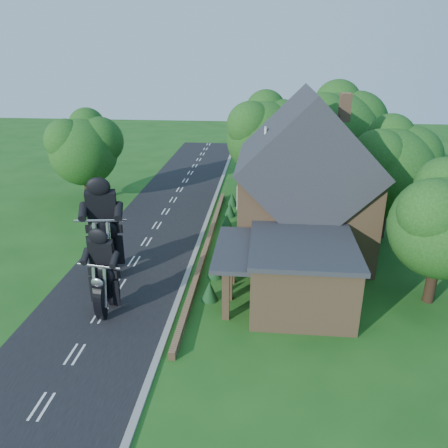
# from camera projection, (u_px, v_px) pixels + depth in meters

# --- Properties ---
(ground) EXTENTS (120.00, 120.00, 0.00)m
(ground) POSITION_uv_depth(u_px,v_px,m) (119.00, 285.00, 24.56)
(ground) COLOR #1A4E16
(ground) RESTS_ON ground
(road) EXTENTS (7.00, 80.00, 0.02)m
(road) POSITION_uv_depth(u_px,v_px,m) (119.00, 285.00, 24.56)
(road) COLOR black
(road) RESTS_ON ground
(kerb) EXTENTS (0.30, 80.00, 0.12)m
(kerb) POSITION_uv_depth(u_px,v_px,m) (183.00, 288.00, 24.21)
(kerb) COLOR gray
(kerb) RESTS_ON ground
(garden_wall) EXTENTS (0.30, 22.00, 0.40)m
(garden_wall) POSITION_uv_depth(u_px,v_px,m) (206.00, 248.00, 28.72)
(garden_wall) COLOR olive
(garden_wall) RESTS_ON ground
(house) EXTENTS (9.54, 8.64, 10.24)m
(house) POSITION_uv_depth(u_px,v_px,m) (305.00, 186.00, 27.53)
(house) COLOR olive
(house) RESTS_ON ground
(annex) EXTENTS (7.05, 5.94, 3.44)m
(annex) POSITION_uv_depth(u_px,v_px,m) (299.00, 273.00, 22.28)
(annex) COLOR olive
(annex) RESTS_ON ground
(tree_house_right) EXTENTS (6.51, 6.00, 8.40)m
(tree_house_right) POSITION_uv_depth(u_px,v_px,m) (396.00, 165.00, 29.08)
(tree_house_right) COLOR black
(tree_house_right) RESTS_ON ground
(tree_behind_house) EXTENTS (7.81, 7.20, 10.08)m
(tree_behind_house) POSITION_uv_depth(u_px,v_px,m) (342.00, 129.00, 35.86)
(tree_behind_house) COLOR black
(tree_behind_house) RESTS_ON ground
(tree_behind_left) EXTENTS (6.94, 6.40, 9.16)m
(tree_behind_left) POSITION_uv_depth(u_px,v_px,m) (269.00, 132.00, 37.49)
(tree_behind_left) COLOR black
(tree_behind_left) RESTS_ON ground
(tree_far_road) EXTENTS (6.08, 5.60, 7.84)m
(tree_far_road) POSITION_uv_depth(u_px,v_px,m) (88.00, 146.00, 36.39)
(tree_far_road) COLOR black
(tree_far_road) RESTS_ON ground
(shrub_a) EXTENTS (0.90, 0.90, 1.10)m
(shrub_a) POSITION_uv_depth(u_px,v_px,m) (210.00, 291.00, 22.96)
(shrub_a) COLOR #113517
(shrub_a) RESTS_ON ground
(shrub_b) EXTENTS (0.90, 0.90, 1.10)m
(shrub_b) POSITION_uv_depth(u_px,v_px,m) (215.00, 269.00, 25.27)
(shrub_b) COLOR #113517
(shrub_b) RESTS_ON ground
(shrub_c) EXTENTS (0.90, 0.90, 1.10)m
(shrub_c) POSITION_uv_depth(u_px,v_px,m) (220.00, 250.00, 27.57)
(shrub_c) COLOR #113517
(shrub_c) RESTS_ON ground
(shrub_d) EXTENTS (0.90, 0.90, 1.10)m
(shrub_d) POSITION_uv_depth(u_px,v_px,m) (227.00, 221.00, 32.19)
(shrub_d) COLOR #113517
(shrub_d) RESTS_ON ground
(shrub_e) EXTENTS (0.90, 0.90, 1.10)m
(shrub_e) POSITION_uv_depth(u_px,v_px,m) (230.00, 210.00, 34.50)
(shrub_e) COLOR #113517
(shrub_e) RESTS_ON ground
(shrub_f) EXTENTS (0.90, 0.90, 1.10)m
(shrub_f) POSITION_uv_depth(u_px,v_px,m) (232.00, 200.00, 36.80)
(shrub_f) COLOR #113517
(shrub_f) RESTS_ON ground
(motorcycle_lead) EXTENTS (0.59, 1.54, 1.39)m
(motorcycle_lead) POSITION_uv_depth(u_px,v_px,m) (107.00, 301.00, 21.79)
(motorcycle_lead) COLOR black
(motorcycle_lead) RESTS_ON ground
(motorcycle_follow) EXTENTS (0.74, 1.98, 1.80)m
(motorcycle_follow) POSITION_uv_depth(u_px,v_px,m) (108.00, 261.00, 25.40)
(motorcycle_follow) COLOR black
(motorcycle_follow) RESTS_ON ground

